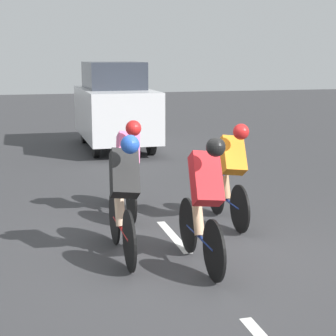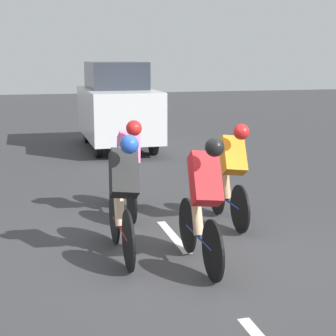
{
  "view_description": "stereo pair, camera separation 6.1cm",
  "coord_description": "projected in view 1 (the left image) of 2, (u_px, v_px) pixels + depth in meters",
  "views": [
    {
      "loc": [
        1.96,
        6.25,
        2.41
      ],
      "look_at": [
        0.07,
        -0.75,
        0.95
      ],
      "focal_mm": 60.0,
      "sensor_mm": 36.0,
      "label": 1
    },
    {
      "loc": [
        1.9,
        6.27,
        2.41
      ],
      "look_at": [
        0.07,
        -0.75,
        0.95
      ],
      "focal_mm": 60.0,
      "sensor_mm": 36.0,
      "label": 2
    }
  ],
  "objects": [
    {
      "name": "cyclist_orange",
      "position": [
        231.0,
        171.0,
        8.0
      ],
      "size": [
        0.38,
        1.63,
        1.49
      ],
      "color": "black",
      "rests_on": "ground"
    },
    {
      "name": "support_car",
      "position": [
        115.0,
        106.0,
        14.59
      ],
      "size": [
        1.7,
        3.83,
        2.24
      ],
      "color": "black",
      "rests_on": "ground"
    },
    {
      "name": "cyclist_pink",
      "position": [
        127.0,
        165.0,
        8.46
      ],
      "size": [
        0.41,
        1.76,
        1.49
      ],
      "color": "black",
      "rests_on": "ground"
    },
    {
      "name": "lane_stripe_far",
      "position": [
        128.0,
        185.0,
        10.63
      ],
      "size": [
        0.12,
        1.4,
        0.01
      ],
      "primitive_type": "cube",
      "color": "white",
      "rests_on": "ground"
    },
    {
      "name": "cyclist_black",
      "position": [
        124.0,
        194.0,
        6.63
      ],
      "size": [
        0.38,
        1.7,
        1.54
      ],
      "color": "black",
      "rests_on": "ground"
    },
    {
      "name": "ground_plane",
      "position": [
        190.0,
        255.0,
        6.89
      ],
      "size": [
        60.0,
        60.0,
        0.0
      ],
      "primitive_type": "plane",
      "color": "#38383A"
    },
    {
      "name": "cyclist_red",
      "position": [
        204.0,
        200.0,
        6.34
      ],
      "size": [
        0.38,
        1.64,
        1.55
      ],
      "color": "black",
      "rests_on": "ground"
    },
    {
      "name": "lane_stripe_mid",
      "position": [
        173.0,
        236.0,
        7.6
      ],
      "size": [
        0.12,
        1.4,
        0.01
      ],
      "primitive_type": "cube",
      "color": "white",
      "rests_on": "ground"
    }
  ]
}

